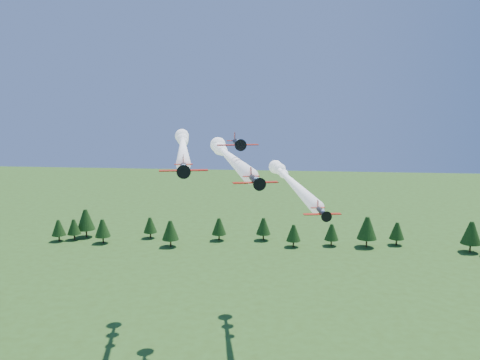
# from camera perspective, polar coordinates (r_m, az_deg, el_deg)

# --- Properties ---
(plane_lead) EXTENTS (18.12, 53.33, 3.70)m
(plane_lead) POSITION_cam_1_polar(r_m,az_deg,el_deg) (110.85, -1.33, 2.65)
(plane_lead) COLOR black
(plane_lead) RESTS_ON ground
(plane_left) EXTENTS (17.62, 61.38, 3.70)m
(plane_left) POSITION_cam_1_polar(r_m,az_deg,el_deg) (122.29, -6.11, 3.65)
(plane_left) COLOR black
(plane_left) RESTS_ON ground
(plane_right) EXTENTS (15.10, 59.31, 3.70)m
(plane_right) POSITION_cam_1_polar(r_m,az_deg,el_deg) (126.29, 5.27, 0.04)
(plane_right) COLOR black
(plane_right) RESTS_ON ground
(plane_slot) EXTENTS (7.62, 8.41, 2.66)m
(plane_slot) POSITION_cam_1_polar(r_m,az_deg,el_deg) (96.90, -0.27, 3.98)
(plane_slot) COLOR black
(plane_slot) RESTS_ON ground
(treeline) EXTENTS (170.26, 19.52, 11.77)m
(treeline) POSITION_cam_1_polar(r_m,az_deg,el_deg) (207.02, 2.86, -5.21)
(treeline) COLOR #382314
(treeline) RESTS_ON ground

